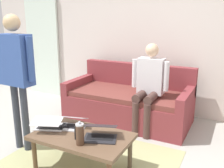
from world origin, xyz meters
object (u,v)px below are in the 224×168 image
couch (129,102)px  laptop_center (73,124)px  coffee_table (82,139)px  french_press (80,134)px  interior_door (43,47)px  laptop_left (100,134)px  person_seated (149,83)px  person_standing (16,66)px  laptop_right (49,125)px

couch → laptop_center: 1.41m
coffee_table → french_press: bearing=119.2°
interior_door → couch: 2.43m
laptop_left → french_press: size_ratio=1.68×
interior_door → person_seated: (-2.66, 0.79, -0.30)m
coffee_table → couch: bearing=-86.2°
french_press → person_standing: 1.19m
coffee_table → laptop_right: 0.43m
french_press → couch: bearing=-83.2°
coffee_table → laptop_left: size_ratio=2.52×
laptop_left → person_seated: (-0.09, -1.26, 0.28)m
coffee_table → laptop_left: bearing=-171.0°
interior_door → person_standing: (-1.42, 2.05, 0.05)m
interior_door → person_seated: 2.79m
person_seated → laptop_right: bearing=61.5°
interior_door → person_seated: bearing=163.5°
coffee_table → french_press: (-0.10, 0.18, 0.16)m
interior_door → person_standing: 2.49m
interior_door → laptop_left: (-2.57, 2.05, -0.57)m
laptop_center → laptop_right: size_ratio=0.82×
laptop_center → person_standing: (0.73, 0.08, 0.62)m
laptop_center → french_press: french_press is taller
french_press → person_standing: (1.03, -0.22, 0.55)m
laptop_left → person_seated: 1.29m
couch → person_seated: (-0.40, 0.23, 0.43)m
laptop_center → laptop_right: 0.27m
person_standing → person_seated: size_ratio=1.31×
coffee_table → laptop_left: 0.23m
laptop_center → person_standing: bearing=6.6°
coffee_table → laptop_right: bearing=4.5°
french_press → person_standing: size_ratio=0.15×
laptop_left → laptop_right: (0.63, 0.07, 0.00)m
couch → french_press: 1.73m
couch → laptop_right: (0.32, 1.56, 0.15)m
interior_door → laptop_left: interior_door is taller
person_seated → couch: bearing=-29.4°
laptop_left → person_standing: person_standing is taller
french_press → person_seated: bearing=-97.7°
person_standing → laptop_center: bearing=-173.4°
laptop_center → person_seated: person_seated is taller
coffee_table → person_seated: person_seated is taller
laptop_right → person_seated: person_seated is taller
laptop_right → person_standing: person_standing is taller
laptop_left → person_standing: bearing=-0.2°
person_standing → person_seated: person_standing is taller
french_press → laptop_right: bearing=-16.1°
coffee_table → laptop_center: size_ratio=3.06×
couch → coffee_table: (-0.10, 1.52, 0.06)m
interior_door → coffee_table: interior_door is taller
laptop_center → laptop_left: bearing=168.1°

